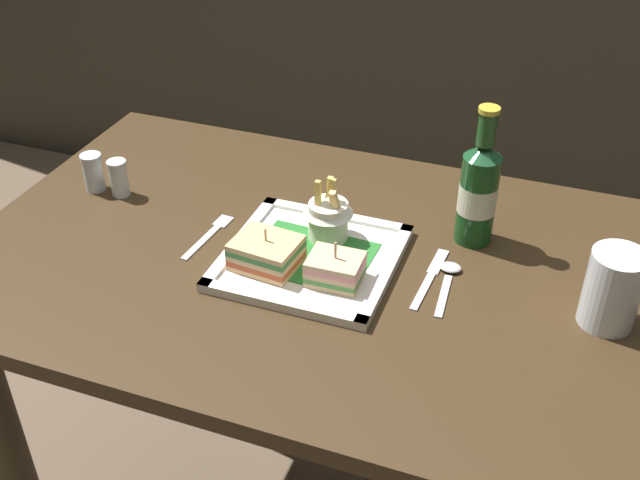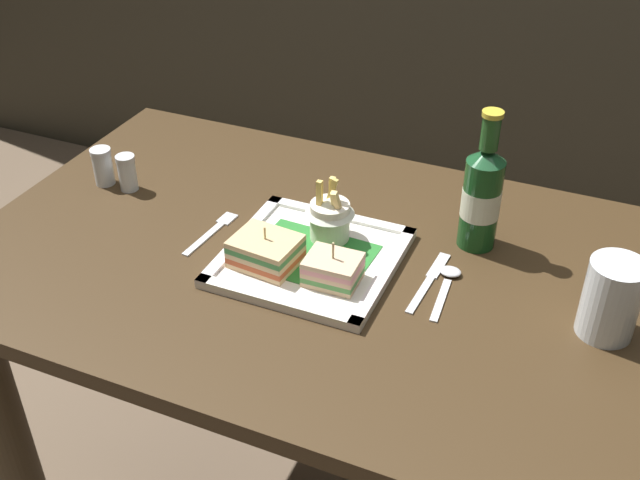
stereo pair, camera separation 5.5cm
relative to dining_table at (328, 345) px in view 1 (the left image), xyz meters
name	(u,v)px [view 1 (the left image)]	position (x,y,z in m)	size (l,w,h in m)	color
dining_table	(328,345)	(0.00, 0.00, 0.00)	(1.21, 0.74, 0.77)	#3B2916
square_plate	(311,258)	(-0.03, -0.02, 0.19)	(0.27, 0.27, 0.02)	white
sandwich_half_left	(266,253)	(-0.08, -0.06, 0.22)	(0.11, 0.09, 0.07)	#E5B681
sandwich_half_right	(335,269)	(0.03, -0.06, 0.22)	(0.08, 0.07, 0.07)	#E5BD8D
fries_cup	(328,214)	(-0.02, 0.04, 0.25)	(0.08, 0.08, 0.11)	#EFE4CF
beer_bottle	(478,191)	(0.21, 0.14, 0.28)	(0.06, 0.06, 0.24)	#16461B
water_glass	(611,294)	(0.43, -0.01, 0.24)	(0.08, 0.08, 0.12)	silver
fork	(210,234)	(-0.21, 0.00, 0.19)	(0.03, 0.14, 0.00)	silver
knife	(431,276)	(0.17, 0.01, 0.19)	(0.02, 0.17, 0.00)	silver
spoon	(449,275)	(0.19, 0.02, 0.19)	(0.04, 0.14, 0.01)	silver
salt_shaker	(94,174)	(-0.48, 0.06, 0.22)	(0.04, 0.04, 0.07)	silver
pepper_shaker	(119,180)	(-0.43, 0.06, 0.22)	(0.04, 0.04, 0.07)	silver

